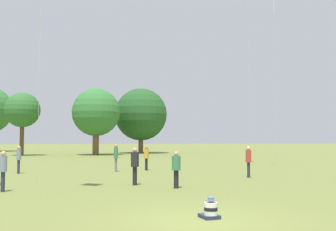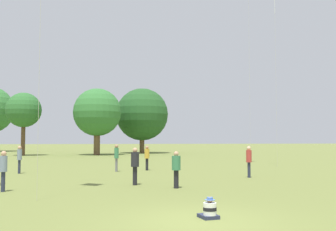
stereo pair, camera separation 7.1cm
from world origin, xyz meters
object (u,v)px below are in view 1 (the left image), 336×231
person_standing_5 (3,167)px  distant_tree_2 (96,112)px  person_standing_4 (176,166)px  person_standing_6 (116,155)px  person_standing_2 (135,163)px  distant_tree_3 (141,114)px  person_standing_1 (248,158)px  person_standing_3 (19,157)px  distant_tree_1 (22,110)px  person_standing_0 (146,156)px  seated_toddler (210,210)px

person_standing_5 → distant_tree_2: size_ratio=0.19×
person_standing_4 → person_standing_6: person_standing_6 is taller
person_standing_2 → distant_tree_3: size_ratio=0.18×
person_standing_1 → distant_tree_2: (-9.81, 31.87, 4.61)m
person_standing_5 → person_standing_4: bearing=-163.2°
person_standing_1 → person_standing_3: (-13.44, 4.44, -0.01)m
person_standing_5 → person_standing_2: bearing=-148.5°
person_standing_5 → distant_tree_3: distant_tree_3 is taller
person_standing_2 → person_standing_5: (-5.53, -1.60, -0.03)m
person_standing_4 → distant_tree_1: size_ratio=0.20×
distant_tree_3 → person_standing_1: bearing=-84.9°
person_standing_3 → distant_tree_2: 28.05m
person_standing_3 → person_standing_1: bearing=-13.4°
person_standing_0 → person_standing_6: person_standing_6 is taller
person_standing_1 → distant_tree_3: size_ratio=0.18×
seated_toddler → person_standing_1: person_standing_1 is taller
person_standing_1 → distant_tree_2: size_ratio=0.20×
person_standing_4 → distant_tree_1: distant_tree_1 is taller
distant_tree_2 → distant_tree_3: (6.44, 5.75, 0.13)m
person_standing_0 → distant_tree_3: bearing=43.8°
seated_toddler → distant_tree_2: bearing=84.1°
distant_tree_2 → distant_tree_3: 8.63m
person_standing_4 → seated_toddler: bearing=86.5°
person_standing_1 → distant_tree_3: (-3.37, 37.62, 4.74)m
person_standing_3 → distant_tree_2: size_ratio=0.19×
distant_tree_2 → person_standing_5: bearing=-93.6°
seated_toddler → person_standing_4: size_ratio=0.39×
person_standing_1 → person_standing_6: person_standing_6 is taller
person_standing_5 → distant_tree_3: (8.72, 41.89, 4.79)m
person_standing_0 → person_standing_6: bearing=157.0°
person_standing_1 → person_standing_4: (-4.81, -4.10, -0.11)m
person_standing_4 → distant_tree_2: distant_tree_2 is taller
person_standing_5 → person_standing_6: size_ratio=0.94×
distant_tree_1 → distant_tree_3: distant_tree_3 is taller
person_standing_6 → distant_tree_3: distant_tree_3 is taller
distant_tree_1 → distant_tree_2: size_ratio=0.91×
person_standing_4 → distant_tree_3: bearing=-94.3°
distant_tree_3 → distant_tree_1: bearing=-158.2°
person_standing_6 → distant_tree_3: (4.01, 32.56, 4.71)m
person_standing_3 → person_standing_4: bearing=-39.8°
seated_toddler → distant_tree_1: 44.73m
distant_tree_3 → person_standing_6: bearing=-97.0°
person_standing_1 → person_standing_3: size_ratio=1.01×
seated_toddler → person_standing_2: 8.26m
person_standing_3 → distant_tree_3: (10.07, 33.18, 4.75)m
person_standing_1 → person_standing_5: (-12.09, -4.28, -0.05)m
seated_toddler → person_standing_4: 6.68m
person_standing_3 → distant_tree_3: size_ratio=0.18×
seated_toddler → person_standing_0: (-0.34, 16.55, 0.78)m
person_standing_2 → person_standing_5: person_standing_2 is taller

